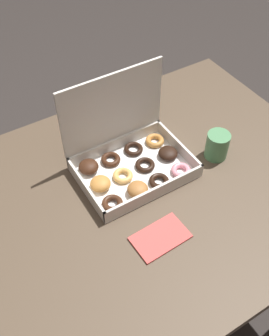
{
  "coord_description": "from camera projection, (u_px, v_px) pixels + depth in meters",
  "views": [
    {
      "loc": [
        -0.46,
        -0.63,
        1.66
      ],
      "look_at": [
        -0.03,
        0.07,
        0.75
      ],
      "focal_mm": 42.0,
      "sensor_mm": 36.0,
      "label": 1
    }
  ],
  "objects": [
    {
      "name": "coffee_mug",
      "position": [
        217.0,
        145.0,
        1.26
      ],
      "size": [
        0.07,
        0.07,
        0.09
      ],
      "color": "#4C8456",
      "rests_on": "dining_table"
    },
    {
      "name": "ground_plane",
      "position": [
        149.0,
        288.0,
        1.75
      ],
      "size": [
        8.0,
        8.0,
        0.0
      ],
      "primitive_type": "plane",
      "color": "#2D2826"
    },
    {
      "name": "dining_table",
      "position": [
        154.0,
        202.0,
        1.28
      ],
      "size": [
        1.17,
        0.93,
        0.73
      ],
      "color": "#4C3D2D",
      "rests_on": "ground_plane"
    },
    {
      "name": "paper_napkin",
      "position": [
        160.0,
        237.0,
        1.08
      ],
      "size": [
        0.16,
        0.1,
        0.01
      ],
      "color": "#CC4C47",
      "rests_on": "dining_table"
    },
    {
      "name": "donut_box",
      "position": [
        128.0,
        155.0,
        1.22
      ],
      "size": [
        0.35,
        0.25,
        0.29
      ],
      "color": "white",
      "rests_on": "dining_table"
    }
  ]
}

